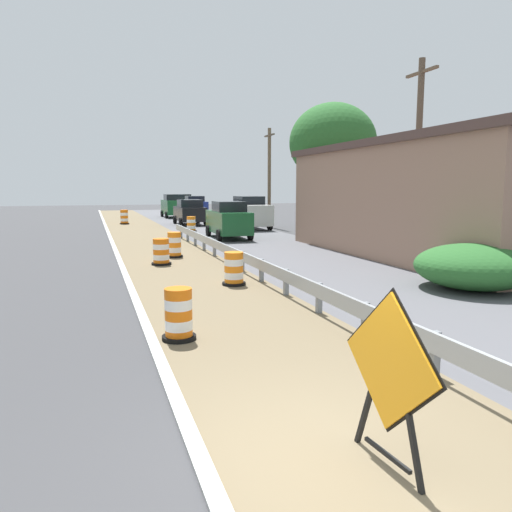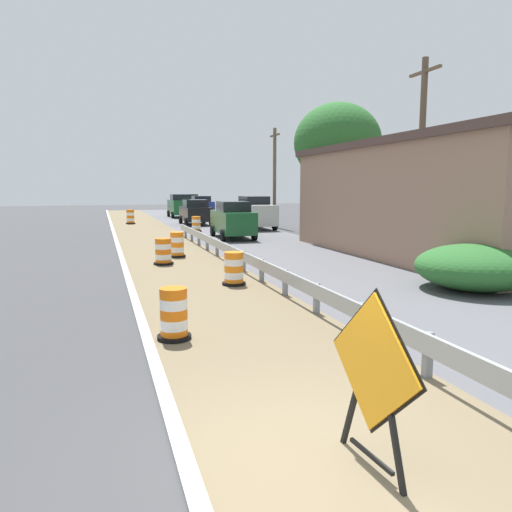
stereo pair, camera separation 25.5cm
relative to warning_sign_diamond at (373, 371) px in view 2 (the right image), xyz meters
name	(u,v)px [view 2 (the right image)]	position (x,y,z in m)	size (l,w,h in m)	color
ground_plane	(312,459)	(-0.50, 0.32, -1.03)	(160.00, 160.00, 0.00)	#3D3D3F
median_dirt_strip	(376,447)	(0.28, 0.32, -1.03)	(3.96, 120.00, 0.01)	#706047
curb_near_edge	(190,480)	(-1.80, 0.32, -1.03)	(0.20, 120.00, 0.11)	#ADADA8
guardrail_median	(472,368)	(2.02, 0.88, -0.52)	(0.18, 48.22, 0.71)	#999EA3
warning_sign_diamond	(373,371)	(0.00, 0.00, 0.00)	(0.17, 1.51, 1.89)	black
traffic_barrel_nearest	(174,316)	(-1.30, 4.93, -0.59)	(0.65, 0.65, 0.99)	orange
traffic_barrel_close	(234,270)	(1.14, 9.66, -0.60)	(0.70, 0.70, 0.98)	orange
traffic_barrel_mid	(163,253)	(-0.37, 14.22, -0.60)	(0.74, 0.74, 0.98)	orange
traffic_barrel_far	(177,246)	(0.42, 16.05, -0.57)	(0.68, 0.68, 1.04)	orange
traffic_barrel_farther	(196,225)	(3.38, 27.59, -0.59)	(0.70, 0.70, 0.99)	orange
traffic_barrel_farthest	(130,217)	(-0.31, 35.86, -0.53)	(0.74, 0.74, 1.12)	orange
car_lead_near_lane	(233,220)	(4.58, 22.76, 0.01)	(2.08, 4.54, 2.09)	#195128
car_trailing_near_lane	(190,203)	(7.76, 54.97, 0.00)	(2.11, 4.74, 2.06)	#195128
car_lead_far_lane	(195,212)	(4.46, 33.61, -0.07)	(2.10, 4.21, 1.93)	black
car_mid_far_lane	(201,205)	(7.73, 47.65, -0.05)	(2.20, 4.74, 1.97)	navy
car_trailing_far_lane	(180,206)	(4.75, 43.31, 0.07)	(2.04, 4.25, 2.22)	#195128
car_distant_a	(255,213)	(7.67, 28.49, 0.09)	(2.10, 4.67, 2.26)	silver
roadside_shop_near	(457,199)	(11.95, 13.30, 1.35)	(8.94, 14.55, 4.75)	#93705B
utility_pole_near	(421,158)	(9.14, 12.05, 2.93)	(0.24, 1.80, 7.62)	brown
utility_pole_mid	(275,176)	(9.40, 29.27, 2.62)	(0.24, 1.80, 7.01)	brown
bush_roadside	(475,267)	(7.43, 6.98, -0.39)	(3.27, 3.27, 1.28)	#286028
tree_roadside	(337,143)	(10.56, 21.86, 4.36)	(4.98, 4.98, 7.65)	brown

